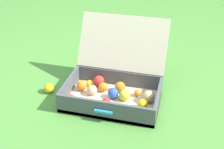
# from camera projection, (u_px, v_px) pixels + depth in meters

# --- Properties ---
(ground_plane) EXTENTS (16.00, 16.00, 0.00)m
(ground_plane) POSITION_uv_depth(u_px,v_px,m) (97.00, 102.00, 1.96)
(ground_plane) COLOR #4C8C38
(open_suitcase) EXTENTS (0.62, 0.62, 0.47)m
(open_suitcase) POSITION_uv_depth(u_px,v_px,m) (115.00, 83.00, 1.97)
(open_suitcase) COLOR beige
(open_suitcase) RESTS_ON ground
(stray_ball_on_grass) EXTENTS (0.07, 0.07, 0.07)m
(stray_ball_on_grass) POSITION_uv_depth(u_px,v_px,m) (49.00, 88.00, 2.04)
(stray_ball_on_grass) COLOR yellow
(stray_ball_on_grass) RESTS_ON ground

